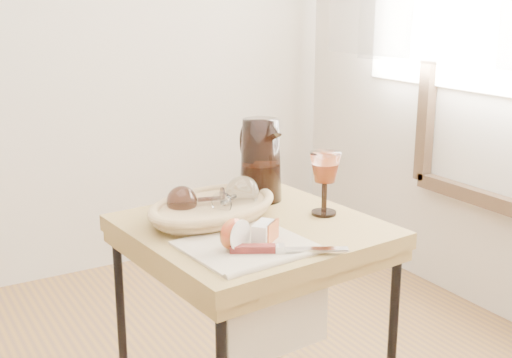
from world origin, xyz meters
TOP-DOWN VIEW (x-y plane):
  - side_table at (0.46, 0.19)m, footprint 0.61×0.61m
  - tea_towel at (0.37, 0.05)m, footprint 0.29×0.26m
  - bread_basket at (0.39, 0.27)m, footprint 0.39×0.33m
  - goblet_lying_a at (0.36, 0.29)m, footprint 0.14×0.11m
  - goblet_lying_b at (0.44, 0.25)m, footprint 0.17×0.15m
  - pitcher at (0.58, 0.35)m, footprint 0.17×0.24m
  - wine_goblet at (0.66, 0.15)m, footprint 0.10×0.10m
  - apple_half at (0.33, 0.05)m, footprint 0.09×0.07m
  - apple_wedge at (0.41, 0.05)m, footprint 0.08×0.07m
  - table_knife at (0.42, -0.03)m, footprint 0.24×0.15m

SIDE VIEW (x-z plane):
  - side_table at x=0.46m, z-range 0.00..0.72m
  - tea_towel at x=0.37m, z-range 0.72..0.73m
  - table_knife at x=0.42m, z-range 0.73..0.75m
  - bread_basket at x=0.39m, z-range 0.72..0.77m
  - apple_wedge at x=0.41m, z-range 0.73..0.78m
  - apple_half at x=0.33m, z-range 0.73..0.80m
  - goblet_lying_a at x=0.36m, z-range 0.74..0.81m
  - goblet_lying_b at x=0.44m, z-range 0.74..0.82m
  - wine_goblet at x=0.66m, z-range 0.72..0.89m
  - pitcher at x=0.58m, z-range 0.70..0.97m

